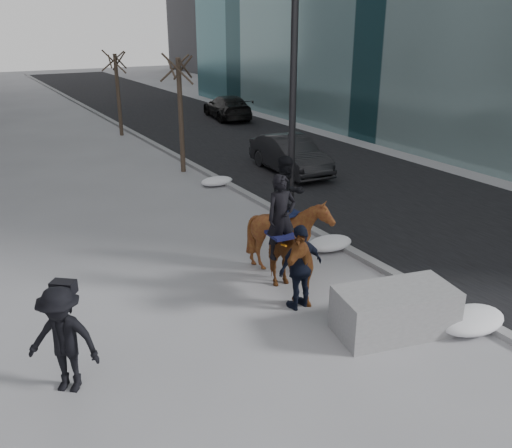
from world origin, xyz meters
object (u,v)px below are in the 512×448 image
planter (395,311)px  mounted_left (284,253)px  mounted_right (289,227)px  car_near (290,155)px

planter → mounted_left: bearing=114.6°
planter → mounted_left: mounted_left is taller
planter → mounted_right: 3.26m
car_near → planter: bearing=-109.4°
car_near → mounted_right: bearing=-119.4°
mounted_left → car_near: bearing=56.1°
mounted_left → mounted_right: mounted_right is taller
planter → car_near: size_ratio=0.52×
planter → car_near: bearing=66.7°
planter → mounted_left: 2.48m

